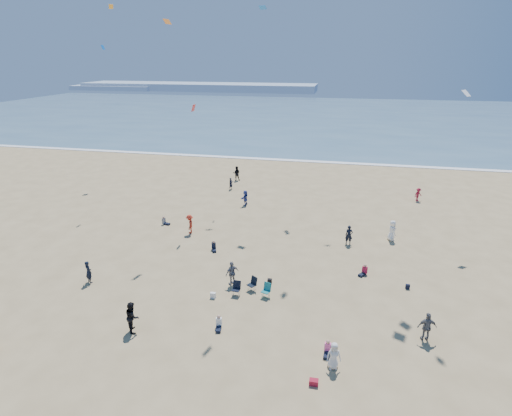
# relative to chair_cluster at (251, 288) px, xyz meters

# --- Properties ---
(ground) EXTENTS (220.00, 220.00, 0.00)m
(ground) POSITION_rel_chair_cluster_xyz_m (-1.76, -7.54, -0.50)
(ground) COLOR tan
(ground) RESTS_ON ground
(ocean) EXTENTS (220.00, 100.00, 0.06)m
(ocean) POSITION_rel_chair_cluster_xyz_m (-1.76, 87.46, -0.47)
(ocean) COLOR #476B84
(ocean) RESTS_ON ground
(surf_line) EXTENTS (220.00, 1.20, 0.08)m
(surf_line) POSITION_rel_chair_cluster_xyz_m (-1.76, 37.46, -0.46)
(surf_line) COLOR white
(surf_line) RESTS_ON ground
(headland_far) EXTENTS (110.00, 20.00, 3.20)m
(headland_far) POSITION_rel_chair_cluster_xyz_m (-61.76, 162.46, 1.10)
(headland_far) COLOR #7A8EA8
(headland_far) RESTS_ON ground
(headland_near) EXTENTS (40.00, 14.00, 2.00)m
(headland_near) POSITION_rel_chair_cluster_xyz_m (-101.76, 157.46, 0.50)
(headland_near) COLOR #7A8EA8
(headland_near) RESTS_ON ground
(standing_flyers) EXTENTS (29.42, 41.29, 1.91)m
(standing_flyers) POSITION_rel_chair_cluster_xyz_m (0.89, 4.73, 0.36)
(standing_flyers) COLOR maroon
(standing_flyers) RESTS_ON ground
(seated_group) EXTENTS (19.45, 15.57, 0.84)m
(seated_group) POSITION_rel_chair_cluster_xyz_m (-0.70, 2.38, -0.08)
(seated_group) COLOR white
(seated_group) RESTS_ON ground
(chair_cluster) EXTENTS (2.70, 1.53, 1.00)m
(chair_cluster) POSITION_rel_chair_cluster_xyz_m (0.00, 0.00, 0.00)
(chair_cluster) COLOR black
(chair_cluster) RESTS_ON ground
(white_tote) EXTENTS (0.35, 0.20, 0.40)m
(white_tote) POSITION_rel_chair_cluster_xyz_m (-2.41, -0.94, -0.30)
(white_tote) COLOR white
(white_tote) RESTS_ON ground
(black_backpack) EXTENTS (0.30, 0.22, 0.38)m
(black_backpack) POSITION_rel_chair_cluster_xyz_m (1.00, 1.60, -0.31)
(black_backpack) COLOR black
(black_backpack) RESTS_ON ground
(cooler) EXTENTS (0.45, 0.30, 0.30)m
(cooler) POSITION_rel_chair_cluster_xyz_m (4.76, -7.16, -0.35)
(cooler) COLOR maroon
(cooler) RESTS_ON ground
(navy_bag) EXTENTS (0.28, 0.18, 0.34)m
(navy_bag) POSITION_rel_chair_cluster_xyz_m (10.52, 2.93, -0.33)
(navy_bag) COLOR black
(navy_bag) RESTS_ON ground
(kites_aloft) EXTENTS (48.03, 35.42, 24.95)m
(kites_aloft) POSITION_rel_chair_cluster_xyz_m (8.09, 5.81, 14.74)
(kites_aloft) COLOR pink
(kites_aloft) RESTS_ON ground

